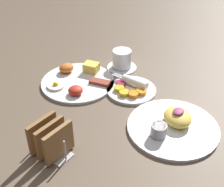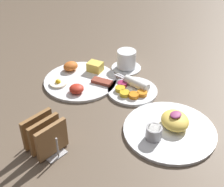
{
  "view_description": "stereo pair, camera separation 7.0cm",
  "coord_description": "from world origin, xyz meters",
  "px_view_note": "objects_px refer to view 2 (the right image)",
  "views": [
    {
      "loc": [
        -0.63,
        -0.51,
        0.65
      ],
      "look_at": [
        0.06,
        0.03,
        0.03
      ],
      "focal_mm": 50.0,
      "sensor_mm": 36.0,
      "label": 1
    },
    {
      "loc": [
        -0.58,
        -0.56,
        0.65
      ],
      "look_at": [
        0.06,
        0.03,
        0.03
      ],
      "focal_mm": 50.0,
      "sensor_mm": 36.0,
      "label": 2
    }
  ],
  "objects_px": {
    "plate_condiments": "(133,89)",
    "plate_foreground": "(170,128)",
    "plate_breakfast": "(80,79)",
    "coffee_cup": "(126,60)",
    "toast_rack": "(45,136)"
  },
  "relations": [
    {
      "from": "toast_rack",
      "to": "coffee_cup",
      "type": "relative_size",
      "value": 0.97
    },
    {
      "from": "plate_breakfast",
      "to": "coffee_cup",
      "type": "bearing_deg",
      "value": -18.46
    },
    {
      "from": "plate_foreground",
      "to": "plate_condiments",
      "type": "bearing_deg",
      "value": 68.41
    },
    {
      "from": "plate_condiments",
      "to": "plate_foreground",
      "type": "height_order",
      "value": "plate_foreground"
    },
    {
      "from": "plate_breakfast",
      "to": "coffee_cup",
      "type": "relative_size",
      "value": 2.29
    },
    {
      "from": "plate_condiments",
      "to": "toast_rack",
      "type": "distance_m",
      "value": 0.39
    },
    {
      "from": "plate_breakfast",
      "to": "plate_foreground",
      "type": "bearing_deg",
      "value": -90.93
    },
    {
      "from": "coffee_cup",
      "to": "toast_rack",
      "type": "bearing_deg",
      "value": -165.64
    },
    {
      "from": "coffee_cup",
      "to": "plate_breakfast",
      "type": "bearing_deg",
      "value": 161.54
    },
    {
      "from": "plate_condiments",
      "to": "plate_foreground",
      "type": "bearing_deg",
      "value": -111.59
    },
    {
      "from": "plate_condiments",
      "to": "plate_foreground",
      "type": "distance_m",
      "value": 0.24
    },
    {
      "from": "plate_foreground",
      "to": "toast_rack",
      "type": "xyz_separation_m",
      "value": [
        -0.3,
        0.22,
        0.03
      ]
    },
    {
      "from": "plate_condiments",
      "to": "plate_foreground",
      "type": "relative_size",
      "value": 0.67
    },
    {
      "from": "toast_rack",
      "to": "plate_condiments",
      "type": "bearing_deg",
      "value": 0.09
    },
    {
      "from": "plate_condiments",
      "to": "plate_breakfast",
      "type": "bearing_deg",
      "value": 112.63
    }
  ]
}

